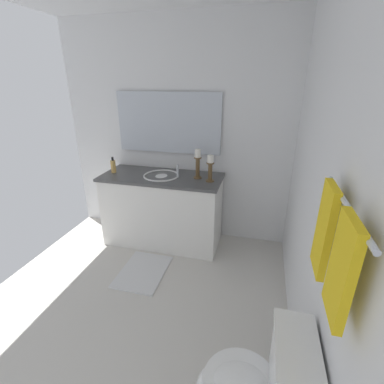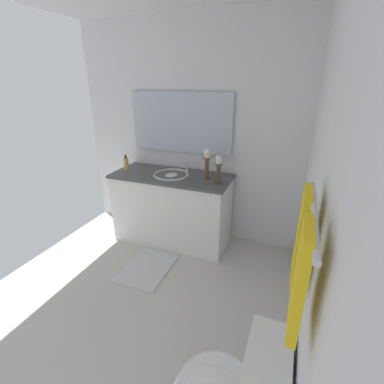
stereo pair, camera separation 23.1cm
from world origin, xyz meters
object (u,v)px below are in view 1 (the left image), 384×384
vanity_cabinet (163,209)px  towel_center (342,270)px  sink_basin (162,179)px  bath_mat (143,271)px  soap_bottle (113,166)px  mirror (168,123)px  towel_bar (347,206)px  towel_near_vanity (324,230)px  candle_holder_tall (210,168)px  candle_holder_short (198,163)px

vanity_cabinet → towel_center: bearing=35.2°
sink_basin → bath_mat: sink_basin is taller
soap_bottle → sink_basin: bearing=92.1°
mirror → towel_bar: 2.43m
mirror → towel_near_vanity: (1.88, 1.33, -0.13)m
bath_mat → vanity_cabinet: bearing=-180.0°
sink_basin → bath_mat: bearing=-0.1°
candle_holder_tall → soap_bottle: 1.13m
sink_basin → towel_bar: size_ratio=0.70×
candle_holder_tall → sink_basin: bearing=-93.5°
vanity_cabinet → sink_basin: (-0.00, 0.00, 0.37)m
sink_basin → candle_holder_short: size_ratio=1.27×
towel_bar → towel_center: size_ratio=1.57×
sink_basin → bath_mat: size_ratio=0.67×
sink_basin → soap_bottle: bearing=-87.9°
towel_bar → vanity_cabinet: bearing=-142.3°
candle_holder_short → towel_bar: (1.78, 0.94, 0.42)m
candle_holder_tall → candle_holder_short: (-0.06, -0.15, 0.02)m
vanity_cabinet → candle_holder_tall: candle_holder_tall is taller
candle_holder_tall → towel_bar: towel_bar is taller
towel_bar → bath_mat: 2.25m
mirror → vanity_cabinet: bearing=-0.0°
towel_bar → towel_center: towel_center is taller
vanity_cabinet → bath_mat: bearing=0.0°
sink_basin → towel_center: (1.89, 1.33, 0.46)m
vanity_cabinet → sink_basin: size_ratio=3.35×
sink_basin → towel_near_vanity: (1.60, 1.33, 0.45)m
soap_bottle → towel_center: 2.69m
vanity_cabinet → soap_bottle: soap_bottle is taller
bath_mat → towel_center: bearing=46.5°
candle_holder_tall → bath_mat: (0.59, -0.55, -0.96)m
candle_holder_short → candle_holder_tall: bearing=66.6°
candle_holder_tall → candle_holder_short: candle_holder_short is taller
vanity_cabinet → sink_basin: bearing=90.0°
vanity_cabinet → towel_center: size_ratio=3.68×
soap_bottle → towel_near_vanity: 2.50m
vanity_cabinet → mirror: 0.99m
towel_bar → sink_basin: bearing=-142.3°
soap_bottle → vanity_cabinet: bearing=92.2°
towel_center → bath_mat: size_ratio=0.61×
candle_holder_short → soap_bottle: 0.98m
candle_holder_short → sink_basin: bearing=-85.8°
mirror → candle_holder_short: mirror is taller
towel_bar → towel_center: 0.22m
candle_holder_short → bath_mat: candle_holder_short is taller
towel_bar → bath_mat: bearing=-129.7°
towel_bar → towel_center: bearing=-7.1°
vanity_cabinet → candle_holder_tall: (0.03, 0.55, 0.56)m
mirror → towel_bar: bearing=33.7°
mirror → candle_holder_tall: 0.74m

